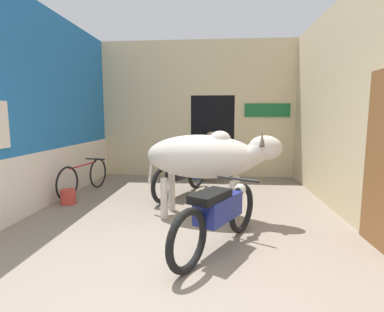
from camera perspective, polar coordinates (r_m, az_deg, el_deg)
The scene contains 11 objects.
ground_plane at distance 3.03m, azimuth -6.20°, elevation -23.42°, with size 30.00×30.00×0.00m, color gray.
wall_left_shopfront at distance 5.93m, azimuth -26.30°, elevation 7.83°, with size 0.25×5.13×3.43m.
wall_back_with_doorway at distance 7.93m, azimuth 2.15°, elevation 7.05°, with size 4.89×0.93×3.43m.
wall_right_with_door at distance 5.44m, azimuth 26.87°, elevation 8.26°, with size 0.22×5.13×3.43m.
cow at distance 4.53m, azimuth 2.70°, elevation -0.18°, with size 2.09×0.95×1.35m.
motorcycle_near at distance 3.54m, azimuth 5.07°, elevation -10.80°, with size 1.01×1.71×0.77m.
motorcycle_far at distance 5.90m, azimuth -2.10°, elevation -3.29°, with size 0.91×1.81×0.77m.
bicycle at distance 6.41m, azimuth -19.84°, elevation -3.83°, with size 0.44×1.70×0.66m.
shopkeeper_seated at distance 7.17m, azimuth 3.58°, elevation 0.17°, with size 0.40×0.34×1.19m.
plastic_stool at distance 7.45m, azimuth 0.62°, elevation -2.74°, with size 0.28×0.28×0.40m.
bucket at distance 5.81m, azimuth -22.52°, elevation -7.17°, with size 0.26×0.26×0.26m.
Camera 1 is at (0.52, -2.54, 1.56)m, focal length 28.00 mm.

